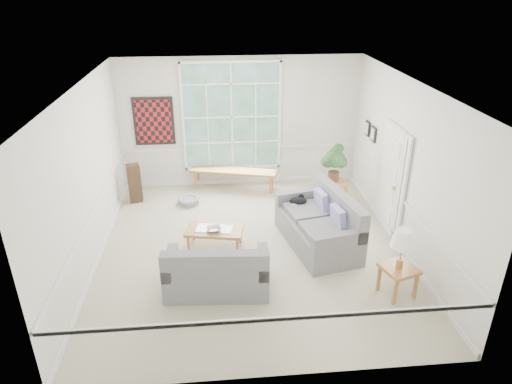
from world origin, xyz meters
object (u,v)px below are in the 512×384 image
Objects in this scene: coffee_table at (215,238)px; side_table at (397,281)px; loveseat_right at (318,220)px; loveseat_front at (217,266)px; end_table at (331,192)px.

coffee_table is 2.03× the size of side_table.
loveseat_right reaches higher than coffee_table.
loveseat_front is 1.58× the size of coffee_table.
loveseat_front is (-1.86, -1.17, -0.08)m from loveseat_right.
end_table is at bearing 55.84° from loveseat_right.
side_table is at bearing -84.81° from end_table.
side_table is at bearing -19.48° from coffee_table.
loveseat_right is 3.31× the size of end_table.
loveseat_front is at bearing 171.93° from side_table.
coffee_table is at bearing -149.17° from end_table.
side_table is (0.29, -3.17, -0.04)m from end_table.
loveseat_right is 1.74m from end_table.
loveseat_front is 1.28m from coffee_table.
end_table is at bearing 51.67° from loveseat_front.
loveseat_right is 1.85m from side_table.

